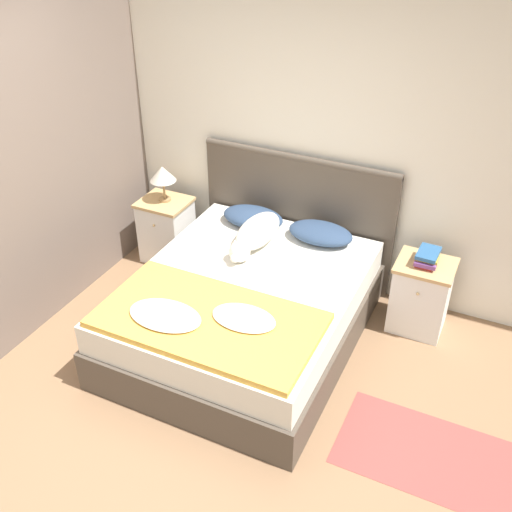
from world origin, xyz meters
The scene contains 14 objects.
ground_plane centered at (0.00, 0.00, 0.00)m, with size 16.00×16.00×0.00m, color #896647.
wall_back centered at (0.00, 2.13, 1.27)m, with size 9.00×0.06×2.55m.
wall_side_left centered at (-1.48, 1.05, 1.27)m, with size 0.06×3.10×2.55m.
bed centered at (0.11, 1.04, 0.28)m, with size 1.63×1.99×0.56m.
headboard centered at (0.11, 2.06, 0.60)m, with size 1.71×0.06×1.16m.
nightstand_left centered at (-1.06, 1.78, 0.30)m, with size 0.44×0.40×0.60m.
nightstand_right centered at (1.29, 1.78, 0.30)m, with size 0.44×0.40×0.60m.
pillow_left centered at (-0.19, 1.82, 0.63)m, with size 0.53×0.33×0.14m.
pillow_right centered at (0.42, 1.82, 0.63)m, with size 0.53×0.33×0.14m.
quilt centered at (0.10, 0.50, 0.59)m, with size 1.49×0.81×0.08m.
dog centered at (-0.04, 1.55, 0.65)m, with size 0.28×0.83×0.19m.
book_stack centered at (1.28, 1.78, 0.66)m, with size 0.17×0.24×0.10m.
table_lamp centered at (-1.06, 1.79, 0.86)m, with size 0.23×0.23×0.33m.
rug centered at (1.69, 0.54, 0.00)m, with size 1.20×0.66×0.00m.
Camera 1 is at (1.74, -2.16, 3.13)m, focal length 42.00 mm.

